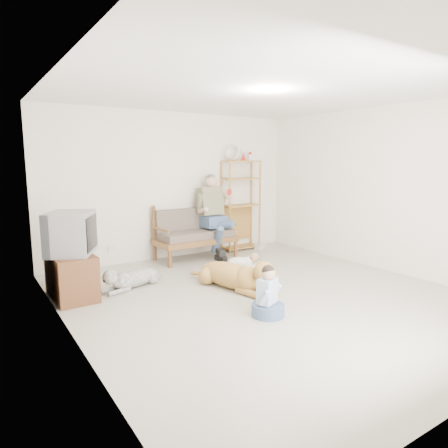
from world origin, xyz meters
TOP-DOWN VIEW (x-y plane):
  - floor at (0.00, 0.00)m, footprint 5.50×5.50m
  - ceiling at (0.00, 0.00)m, footprint 5.50×5.50m
  - wall_back at (0.00, 2.75)m, footprint 5.00×0.00m
  - wall_left at (-2.50, 0.00)m, footprint 0.00×5.50m
  - wall_right at (2.50, 0.00)m, footprint 0.00×5.50m
  - loveseat at (0.22, 2.42)m, footprint 1.52×0.74m
  - man at (0.59, 2.22)m, footprint 0.59×0.85m
  - etagere at (1.39, 2.55)m, footprint 0.81×0.35m
  - book_stack at (1.74, 2.34)m, footprint 0.22×0.18m
  - tv_stand at (-2.23, 1.37)m, footprint 0.52×0.91m
  - crt_tv at (-2.19, 1.35)m, footprint 0.78×0.84m
  - wall_outlet at (-1.25, 2.73)m, footprint 0.12×0.02m
  - golden_retriever at (-0.18, 0.44)m, footprint 0.63×1.60m
  - shaggy_dog at (-1.43, 1.33)m, footprint 1.10×0.52m
  - terrier at (0.63, 1.36)m, footprint 0.57×0.47m
  - child at (-0.44, -0.56)m, footprint 0.39×0.39m

SIDE VIEW (x-z plane):
  - floor at x=0.00m, z-range 0.00..0.00m
  - book_stack at x=1.74m, z-range 0.00..0.12m
  - terrier at x=0.63m, z-range -0.02..0.23m
  - shaggy_dog at x=-1.43m, z-range -0.03..0.31m
  - golden_retriever at x=-0.18m, z-range -0.05..0.45m
  - child at x=-0.44m, z-range -0.09..0.53m
  - wall_outlet at x=-1.25m, z-range 0.26..0.34m
  - tv_stand at x=-2.23m, z-range 0.00..0.60m
  - loveseat at x=0.22m, z-range 0.01..0.96m
  - man at x=0.59m, z-range 0.03..1.41m
  - crt_tv at x=-2.19m, z-range 0.60..1.16m
  - etagere at x=1.39m, z-range -0.13..2.00m
  - wall_left at x=-2.50m, z-range -1.40..4.10m
  - wall_right at x=2.50m, z-range -1.40..4.10m
  - wall_back at x=0.00m, z-range -1.15..3.85m
  - ceiling at x=0.00m, z-range 2.70..2.70m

